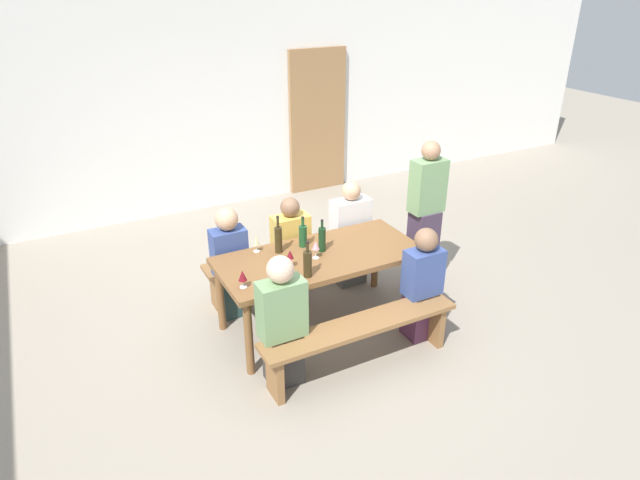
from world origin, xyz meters
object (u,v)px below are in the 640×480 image
bench_far (288,260)px  standing_host (425,220)px  wine_bottle_2 (308,263)px  seated_guest_far_1 (291,252)px  tasting_table (320,263)px  wine_glass_0 (316,246)px  wine_glass_1 (256,241)px  seated_guest_near_0 (282,324)px  wine_glass_2 (290,255)px  wine_bottle_3 (322,239)px  wine_glass_3 (243,276)px  wine_bottle_0 (303,235)px  seated_guest_near_1 (422,286)px  bench_near (360,333)px  seated_guest_far_2 (350,236)px  seated_guest_far_0 (230,264)px  wooden_door (318,122)px  wine_bottle_1 (278,239)px

bench_far → standing_host: bearing=-24.1°
wine_bottle_2 → seated_guest_far_1: size_ratio=0.29×
tasting_table → wine_glass_0: wine_glass_0 is taller
wine_glass_0 → wine_glass_1: size_ratio=1.11×
bench_far → seated_guest_near_0: size_ratio=1.53×
wine_glass_0 → wine_glass_2: (-0.27, -0.05, -0.00)m
wine_bottle_2 → wine_bottle_3: size_ratio=1.04×
tasting_table → wine_glass_3: 0.87m
tasting_table → wine_bottle_0: bearing=103.8°
wine_glass_1 → wine_glass_2: 0.44m
wine_glass_1 → seated_guest_near_1: 1.55m
wine_bottle_2 → wine_glass_1: (-0.21, 0.63, -0.02)m
bench_near → seated_guest_near_1: size_ratio=1.62×
tasting_table → bench_far: 0.79m
tasting_table → seated_guest_far_2: seated_guest_far_2 is taller
seated_guest_far_2 → seated_guest_far_0: bearing=-90.0°
bench_near → seated_guest_far_2: size_ratio=1.53×
wooden_door → wine_glass_1: wooden_door is taller
wine_bottle_2 → standing_host: 1.63m
wine_bottle_2 → wine_glass_2: bearing=106.8°
wooden_door → wine_glass_1: bearing=-126.2°
wine_glass_1 → seated_guest_near_1: (1.21, -0.91, -0.33)m
tasting_table → bench_near: (0.00, -0.73, -0.32)m
wooden_door → seated_guest_far_2: size_ratio=1.82×
wine_bottle_1 → wine_bottle_0: bearing=1.6°
bench_far → seated_guest_near_1: (0.73, -1.30, 0.18)m
wine_bottle_2 → standing_host: size_ratio=0.20×
wine_glass_3 → seated_guest_far_0: seated_guest_far_0 is taller
wine_bottle_1 → seated_guest_far_1: bearing=51.2°
tasting_table → seated_guest_near_0: seated_guest_near_0 is taller
wine_glass_2 → seated_guest_far_2: (1.00, 0.66, -0.32)m
wine_glass_0 → seated_guest_far_1: bearing=86.6°
bench_far → seated_guest_far_1: bearing=-99.7°
wine_bottle_0 → wine_glass_2: wine_bottle_0 is taller
wine_glass_2 → seated_guest_far_0: bearing=116.6°
bench_far → wine_glass_1: bearing=-140.6°
wooden_door → wine_bottle_1: wooden_door is taller
wooden_door → wine_glass_2: 3.95m
wine_bottle_3 → seated_guest_far_1: (-0.08, 0.51, -0.35)m
wine_bottle_1 → wine_glass_1: 0.21m
wine_bottle_0 → standing_host: (1.35, -0.08, -0.08)m
wine_bottle_2 → standing_host: standing_host is taller
tasting_table → seated_guest_near_1: (0.73, -0.58, -0.14)m
seated_guest_near_0 → seated_guest_far_0: seated_guest_near_0 is taller
tasting_table → wine_glass_1: size_ratio=12.24×
bench_far → seated_guest_near_0: 1.46m
seated_guest_far_1 → wine_bottle_3: bearing=8.9°
wine_bottle_1 → seated_guest_near_0: (-0.33, -0.80, -0.33)m
wine_glass_2 → seated_guest_far_2: bearing=33.6°
tasting_table → seated_guest_near_0: (-0.64, -0.58, -0.11)m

